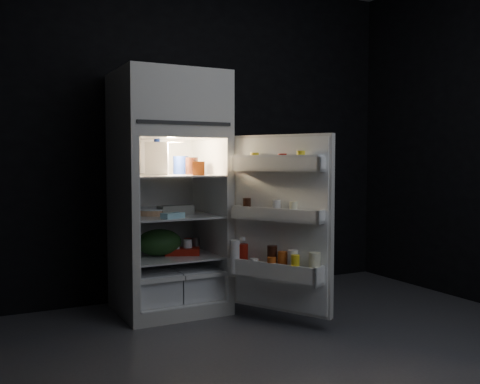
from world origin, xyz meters
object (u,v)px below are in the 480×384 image
fridge_door (279,226)px  yogurt_tray (183,251)px  refrigerator (167,184)px  milk_jug (157,159)px  egg_carton (176,210)px

fridge_door → yogurt_tray: fridge_door is taller
fridge_door → refrigerator: bearing=128.1°
fridge_door → milk_jug: (-0.64, 0.67, 0.46)m
fridge_door → egg_carton: (-0.51, 0.66, 0.08)m
fridge_door → milk_jug: 1.04m
refrigerator → yogurt_tray: bearing=-46.5°
fridge_door → yogurt_tray: 0.81m
milk_jug → yogurt_tray: bearing=6.4°
fridge_door → egg_carton: 0.83m
egg_carton → refrigerator: bearing=125.1°
milk_jug → yogurt_tray: 0.72m
refrigerator → egg_carton: bearing=-46.7°
egg_carton → fridge_door: bearing=-60.5°
egg_carton → yogurt_tray: size_ratio=1.05×
refrigerator → fridge_door: 0.94m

